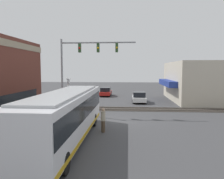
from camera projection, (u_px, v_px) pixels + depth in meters
ground_plane at (116, 121)px, 19.36m from camera, size 120.00×120.00×0.00m
shop_building at (198, 81)px, 32.34m from camera, size 13.19×9.15×5.69m
city_bus at (66, 114)px, 13.75m from camera, size 12.26×2.59×3.19m
traffic_signal_gantry at (83, 58)px, 22.69m from camera, size 0.42×7.81×7.75m
crossing_signal at (69, 91)px, 22.96m from camera, size 1.41×1.18×3.81m
rail_track_near at (119, 109)px, 25.32m from camera, size 2.60×60.00×0.15m
parked_car_white at (139, 97)px, 30.44m from camera, size 4.24×1.82×1.51m
parked_car_red at (106, 92)px, 37.96m from camera, size 4.36×1.82×1.51m
pedestrian_near_bus at (103, 120)px, 15.94m from camera, size 0.34×0.34×1.79m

